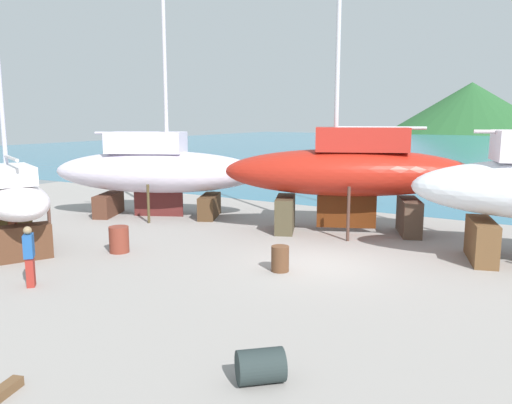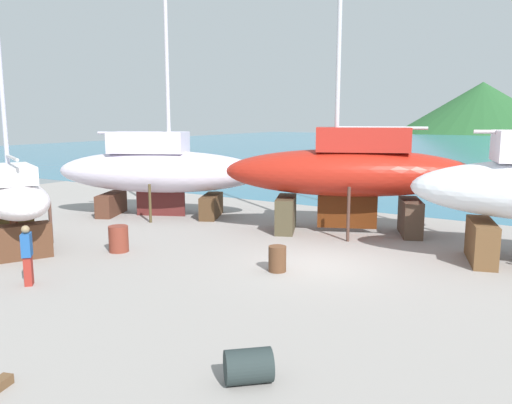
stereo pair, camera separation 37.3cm
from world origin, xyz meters
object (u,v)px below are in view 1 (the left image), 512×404
object	(u,v)px
sailboat_large_starboard	(11,200)
sailboat_far_slipway	(157,170)
sailboat_mid_port	(349,171)
barrel_tipped_right	(119,239)
barrel_by_slipway	(280,259)
barrel_rust_near	(260,366)
worker	(29,256)

from	to	relation	value
sailboat_large_starboard	sailboat_far_slipway	xyz separation A→B (m)	(0.25, 7.17, 0.42)
sailboat_far_slipway	sailboat_mid_port	distance (m)	8.87
barrel_tipped_right	barrel_by_slipway	bearing A→B (deg)	8.90
barrel_by_slipway	barrel_rust_near	world-z (taller)	barrel_by_slipway
sailboat_mid_port	sailboat_far_slipway	bearing A→B (deg)	-15.44
sailboat_large_starboard	barrel_by_slipway	bearing A→B (deg)	-139.63
worker	barrel_rust_near	bearing A→B (deg)	124.58
sailboat_far_slipway	barrel_tipped_right	size ratio (longest dim) A/B	19.04
barrel_by_slipway	sailboat_mid_port	bearing A→B (deg)	91.75
sailboat_mid_port	barrel_rust_near	size ratio (longest dim) A/B	19.63
sailboat_far_slipway	sailboat_mid_port	world-z (taller)	sailboat_far_slipway
sailboat_mid_port	worker	distance (m)	11.91
sailboat_large_starboard	barrel_rust_near	xyz separation A→B (m)	(12.02, -3.47, -1.44)
sailboat_mid_port	worker	size ratio (longest dim) A/B	9.61
barrel_by_slipway	barrel_tipped_right	distance (m)	5.81
barrel_by_slipway	barrel_rust_near	distance (m)	6.58
sailboat_mid_port	barrel_by_slipway	bearing A→B (deg)	67.95
sailboat_far_slipway	barrel_tipped_right	distance (m)	6.67
sailboat_far_slipway	worker	distance (m)	10.22
sailboat_large_starboard	worker	bearing A→B (deg)	176.27
sailboat_mid_port	barrel_by_slipway	world-z (taller)	sailboat_mid_port
sailboat_large_starboard	barrel_tipped_right	distance (m)	4.03
sailboat_large_starboard	barrel_by_slipway	xyz separation A→B (m)	(9.21, 2.48, -1.36)
sailboat_far_slipway	worker	xyz separation A→B (m)	(3.78, -9.41, -1.29)
worker	sailboat_far_slipway	bearing A→B (deg)	-114.74
barrel_tipped_right	barrel_rust_near	world-z (taller)	barrel_tipped_right
barrel_rust_near	barrel_by_slipway	bearing A→B (deg)	115.29
worker	barrel_by_slipway	distance (m)	7.02
sailboat_large_starboard	barrel_by_slipway	size ratio (longest dim) A/B	12.52
barrel_by_slipway	barrel_tipped_right	size ratio (longest dim) A/B	0.86
barrel_rust_near	sailboat_large_starboard	bearing A→B (deg)	163.89
sailboat_large_starboard	barrel_tipped_right	world-z (taller)	sailboat_large_starboard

